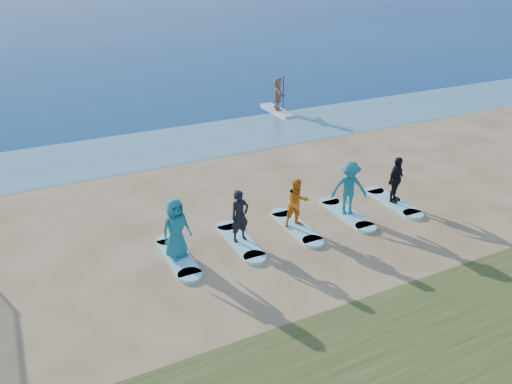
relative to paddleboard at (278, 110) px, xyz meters
name	(u,v)px	position (x,y,z in m)	size (l,w,h in m)	color
ground	(297,246)	(-6.55, -13.21, -0.06)	(600.00, 600.00, 0.00)	tan
shallow_water	(185,143)	(-6.55, -2.71, -0.05)	(600.00, 600.00, 0.00)	teal
paddleboard	(278,110)	(0.00, 0.00, 0.00)	(0.70, 3.00, 0.12)	silver
paddleboarder	(278,94)	(0.00, 0.00, 0.97)	(1.68, 0.54, 1.81)	tan
surfboard_0	(178,257)	(-10.05, -12.21, -0.01)	(0.70, 2.20, 0.09)	#9CEBF2
student_0	(176,228)	(-10.05, -12.21, 0.96)	(0.91, 0.59, 1.85)	teal
surfboard_1	(240,241)	(-8.02, -12.21, -0.01)	(0.70, 2.20, 0.09)	#9CEBF2
student_1	(240,216)	(-8.02, -12.21, 0.87)	(0.62, 0.40, 1.69)	black
surfboard_2	(296,227)	(-5.98, -12.21, -0.01)	(0.70, 2.20, 0.09)	#9CEBF2
student_2	(297,203)	(-5.98, -12.21, 0.87)	(0.81, 0.63, 1.67)	orange
surfboard_3	(347,214)	(-3.95, -12.21, -0.01)	(0.70, 2.20, 0.09)	#9CEBF2
student_3	(349,188)	(-3.95, -12.21, 0.98)	(1.22, 0.70, 1.89)	teal
surfboard_4	(393,202)	(-1.91, -12.21, -0.01)	(0.70, 2.20, 0.09)	#9CEBF2
student_4	(396,180)	(-1.91, -12.21, 0.88)	(0.99, 0.41, 1.70)	black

